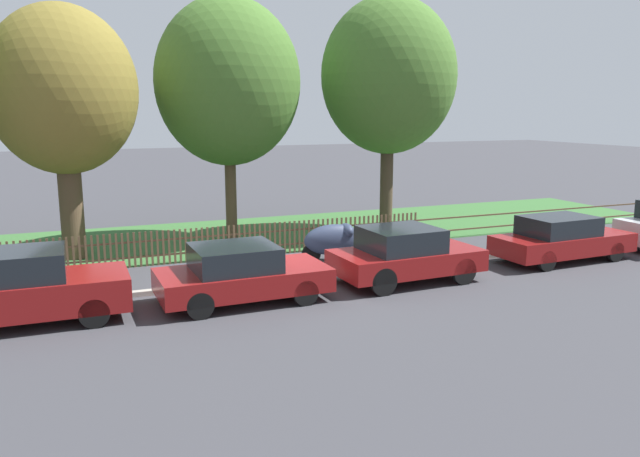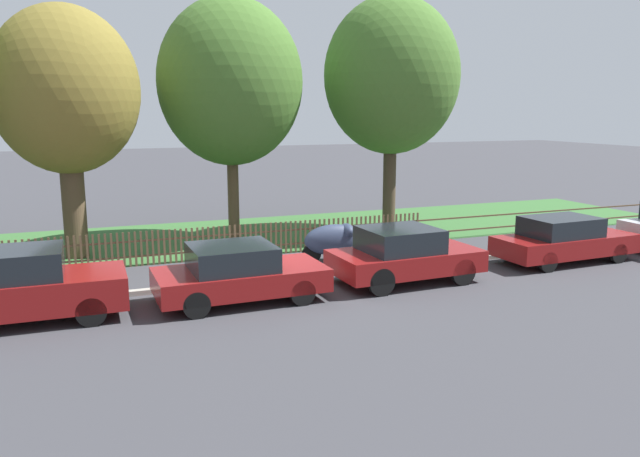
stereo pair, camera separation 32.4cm
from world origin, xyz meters
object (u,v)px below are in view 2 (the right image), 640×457
Objects in this scene: parked_car_red_compact at (404,255)px; tree_far_left at (392,76)px; parked_car_white_van at (564,239)px; covered_motorcycle at (335,239)px; parked_car_black_saloon at (23,286)px; tree_behind_motorcycle at (66,92)px; parked_car_navy_estate at (238,273)px; tree_mid_park at (230,82)px.

parked_car_red_compact is 0.47× the size of tree_far_left.
covered_motorcycle is (-6.14, 2.46, -0.01)m from parked_car_white_van.
parked_car_black_saloon is 0.92× the size of parked_car_white_van.
tree_behind_motorcycle is 0.89× the size of tree_far_left.
tree_far_left is (-2.58, 5.94, 4.83)m from parked_car_white_van.
parked_car_navy_estate is 0.47× the size of tree_far_left.
covered_motorcycle is at bearing 155.89° from parked_car_white_van.
tree_mid_park is (1.58, 6.94, 4.56)m from parked_car_navy_estate.
tree_far_left reaches higher than tree_mid_park.
parked_car_white_van is 11.44m from tree_mid_park.
covered_motorcycle is at bearing 18.11° from parked_car_black_saloon.
parked_car_black_saloon is 7.22m from tree_behind_motorcycle.
parked_car_black_saloon reaches higher than parked_car_white_van.
parked_car_red_compact is 8.28m from tree_far_left.
tree_far_left is at bearing -7.36° from tree_mid_park.
parked_car_navy_estate is at bearing -138.81° from tree_far_left.
parked_car_black_saloon reaches higher than parked_car_red_compact.
tree_far_left is at bearing 111.16° from parked_car_white_van.
tree_far_left is at bearing 28.05° from parked_car_black_saloon.
tree_behind_motorcycle is 0.92× the size of tree_mid_park.
covered_motorcycle is (8.03, 2.52, -0.11)m from parked_car_black_saloon.
tree_far_left reaches higher than tree_behind_motorcycle.
tree_mid_park reaches higher than parked_car_red_compact.
parked_car_white_van is 2.28× the size of covered_motorcycle.
covered_motorcycle is at bearing -64.89° from tree_mid_park.
parked_car_white_van is at bearing -23.85° from tree_behind_motorcycle.
parked_car_navy_estate is at bearing -2.20° from parked_car_black_saloon.
tree_far_left is (11.59, 6.00, 4.73)m from parked_car_black_saloon.
covered_motorcycle is at bearing 36.70° from parked_car_navy_estate.
parked_car_red_compact reaches higher than covered_motorcycle.
parked_car_navy_estate is (4.48, -0.22, -0.10)m from parked_car_black_saloon.
covered_motorcycle is at bearing 104.00° from parked_car_red_compact.
parked_car_white_van is 0.52× the size of tree_far_left.
covered_motorcycle is 6.94m from tree_far_left.
parked_car_black_saloon is 13.89m from tree_far_left.
parked_car_black_saloon is at bearing -159.47° from covered_motorcycle.
parked_car_red_compact is (8.81, -0.16, -0.04)m from parked_car_black_saloon.
tree_behind_motorcycle is 10.57m from tree_far_left.
tree_behind_motorcycle is (1.04, 5.86, 4.08)m from parked_car_black_saloon.
parked_car_navy_estate is 8.14m from tree_behind_motorcycle.
parked_car_navy_estate is at bearing -60.58° from tree_behind_motorcycle.
tree_behind_motorcycle is at bearing 153.86° from parked_car_white_van.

